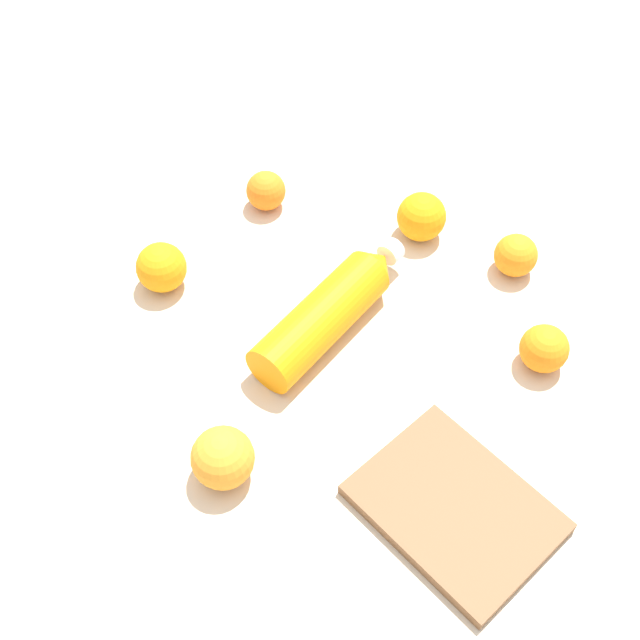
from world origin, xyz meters
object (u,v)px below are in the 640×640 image
at_px(orange_5, 266,191).
at_px(water_bottle, 330,310).
at_px(orange_3, 516,255).
at_px(cutting_board, 455,508).
at_px(orange_0, 544,349).
at_px(orange_4, 223,458).
at_px(orange_1, 161,268).
at_px(orange_2, 421,217).

bearing_deg(orange_5, water_bottle, -37.87).
distance_m(orange_3, cutting_board, 0.41).
bearing_deg(water_bottle, orange_0, -64.09).
relative_size(water_bottle, orange_0, 4.42).
relative_size(orange_4, cutting_board, 0.35).
xyz_separation_m(orange_4, orange_5, (-0.21, 0.43, -0.01)).
relative_size(water_bottle, orange_1, 3.99).
bearing_deg(orange_0, water_bottle, -162.50).
distance_m(water_bottle, orange_5, 0.27).
xyz_separation_m(orange_3, cutting_board, (0.09, -0.40, -0.02)).
distance_m(orange_2, cutting_board, 0.47).
bearing_deg(orange_3, cutting_board, -77.71).
bearing_deg(water_bottle, orange_2, 0.82).
height_order(orange_2, orange_4, orange_4).
distance_m(orange_0, orange_1, 0.55).
bearing_deg(orange_3, orange_1, -146.63).
xyz_separation_m(orange_2, orange_3, (0.15, 0.00, -0.01)).
bearing_deg(orange_1, cutting_board, -12.57).
bearing_deg(cutting_board, orange_3, 119.57).
xyz_separation_m(orange_0, cutting_board, (-0.01, -0.26, -0.02)).
xyz_separation_m(orange_2, orange_4, (-0.03, -0.50, 0.00)).
distance_m(water_bottle, orange_1, 0.26).
bearing_deg(orange_0, orange_5, 171.35).
relative_size(water_bottle, orange_3, 4.58).
xyz_separation_m(water_bottle, orange_3, (0.18, 0.23, -0.00)).
bearing_deg(orange_2, orange_3, 1.01).
relative_size(orange_1, cutting_board, 0.32).
bearing_deg(orange_4, water_bottle, 90.56).
distance_m(orange_4, orange_5, 0.48).
distance_m(orange_0, cutting_board, 0.26).
bearing_deg(water_bottle, orange_3, -30.13).
xyz_separation_m(orange_0, orange_5, (-0.49, 0.08, -0.00)).
relative_size(orange_2, orange_4, 0.96).
xyz_separation_m(orange_3, orange_4, (-0.18, -0.50, 0.01)).
relative_size(water_bottle, orange_4, 3.74).
xyz_separation_m(water_bottle, orange_5, (-0.21, 0.16, -0.01)).
bearing_deg(water_bottle, orange_1, 110.92).
relative_size(water_bottle, orange_5, 4.70).
relative_size(orange_3, orange_5, 1.03).
distance_m(water_bottle, cutting_board, 0.32).
distance_m(water_bottle, orange_4, 0.27).
relative_size(orange_1, orange_2, 0.98).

